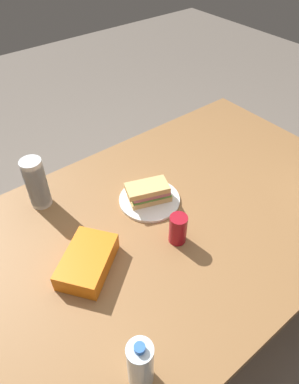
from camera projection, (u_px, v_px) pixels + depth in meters
The scene contains 8 objects.
ground_plane at pixel (161, 312), 1.87m from camera, with size 8.00×8.00×0.00m, color #70665B.
dining_table at pixel (165, 233), 1.41m from camera, with size 1.84×1.10×0.74m.
paper_plate at pixel (150, 200), 1.44m from camera, with size 0.25×0.25×0.01m, color white.
sandwich at pixel (149, 192), 1.40m from camera, with size 0.20×0.14×0.08m.
soda_can_red at pixel (178, 229), 1.25m from camera, with size 0.07×0.07×0.12m, color maroon.
chip_bag at pixel (88, 261), 1.18m from camera, with size 0.23×0.15×0.07m, color orange.
plastic_cup_stack at pixel (36, 183), 1.36m from camera, with size 0.08×0.08×0.22m.
water_bottle_spare at pixel (140, 364), 0.88m from camera, with size 0.07×0.07×0.20m.
Camera 1 is at (0.61, 0.68, 1.76)m, focal length 32.12 mm.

